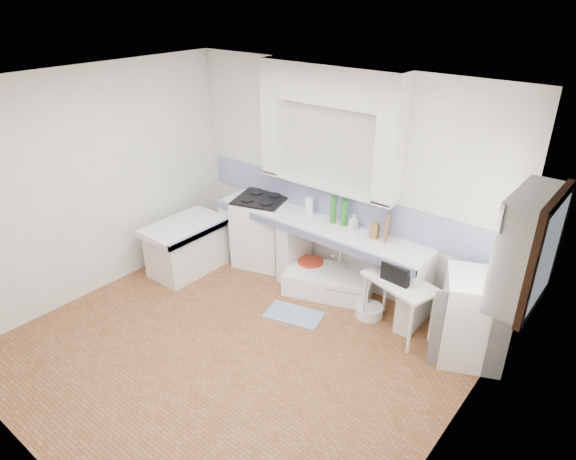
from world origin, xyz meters
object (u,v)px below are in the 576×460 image
Objects in this scene: sink at (329,283)px; fridge at (474,318)px; side_table at (397,306)px; stove at (262,231)px.

sink is 1.14× the size of fridge.
stove is at bearing -170.55° from side_table.
sink is 1.37× the size of side_table.
side_table is 0.83× the size of fridge.
stove is 0.99× the size of fridge.
side_table reaches higher than sink.
sink is 1.90m from fridge.
side_table is at bearing 162.61° from fridge.
fridge reaches higher than sink.
side_table is 0.83m from fridge.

